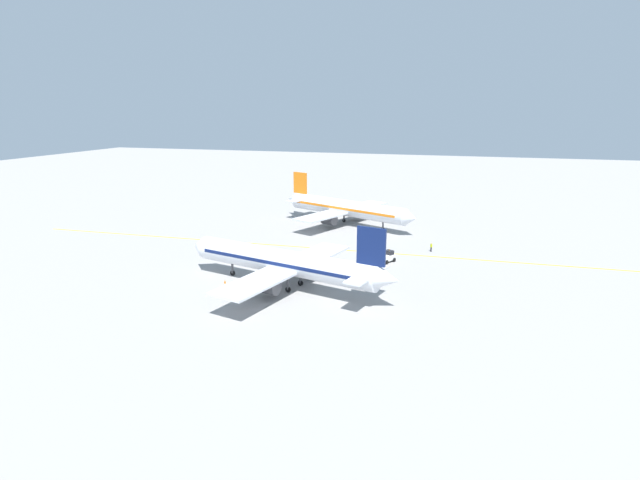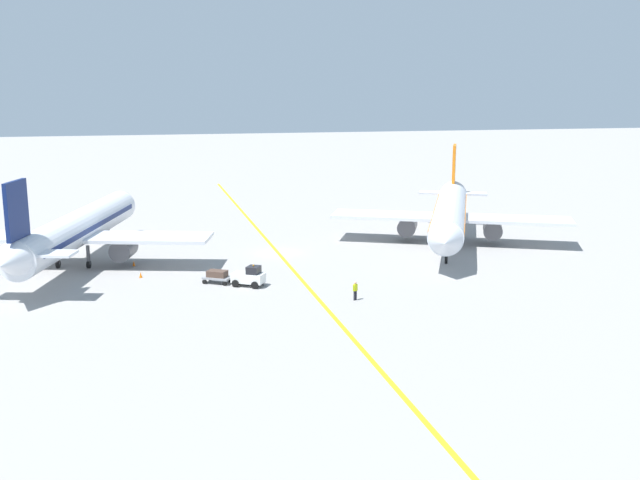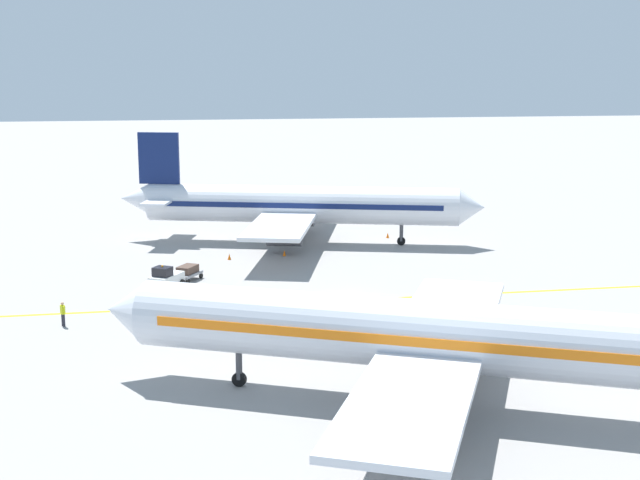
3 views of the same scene
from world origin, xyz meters
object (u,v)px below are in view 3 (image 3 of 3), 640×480
at_px(airplane_adjacent_stand, 423,336).
at_px(baggage_tug_white, 166,279).
at_px(traffic_cone_by_wingtip, 284,253).
at_px(traffic_cone_near_nose, 388,235).
at_px(baggage_cart_trailing, 188,271).
at_px(ground_crew_worker, 63,313).
at_px(traffic_cone_mid_apron, 229,257).
at_px(airplane_at_gate, 297,205).

xyz_separation_m(airplane_adjacent_stand, baggage_tug_white, (-25.44, -13.60, -2.81)).
bearing_deg(traffic_cone_by_wingtip, traffic_cone_near_nose, 121.23).
height_order(baggage_cart_trailing, ground_crew_worker, ground_crew_worker).
relative_size(baggage_cart_trailing, traffic_cone_mid_apron, 5.37).
bearing_deg(airplane_adjacent_stand, baggage_tug_white, -151.88).
xyz_separation_m(ground_crew_worker, traffic_cone_by_wingtip, (-19.28, 16.99, -0.63)).
bearing_deg(airplane_at_gate, airplane_adjacent_stand, 1.81).
relative_size(airplane_at_gate, traffic_cone_near_nose, 63.78).
relative_size(airplane_adjacent_stand, traffic_cone_by_wingtip, 61.31).
height_order(airplane_adjacent_stand, traffic_cone_by_wingtip, airplane_adjacent_stand).
distance_m(baggage_tug_white, traffic_cone_near_nose, 27.72).
distance_m(traffic_cone_near_nose, traffic_cone_by_wingtip, 13.00).
height_order(traffic_cone_mid_apron, traffic_cone_by_wingtip, same).
xyz_separation_m(baggage_tug_white, baggage_cart_trailing, (-2.85, 1.66, -0.14)).
height_order(baggage_tug_white, traffic_cone_mid_apron, baggage_tug_white).
height_order(ground_crew_worker, traffic_cone_mid_apron, ground_crew_worker).
bearing_deg(traffic_cone_mid_apron, baggage_cart_trailing, -27.19).
relative_size(airplane_adjacent_stand, traffic_cone_near_nose, 61.31).
xyz_separation_m(traffic_cone_mid_apron, traffic_cone_by_wingtip, (-0.76, 5.02, 0.00)).
relative_size(baggage_cart_trailing, ground_crew_worker, 1.76).
xyz_separation_m(baggage_cart_trailing, traffic_cone_near_nose, (-14.67, 19.82, -0.49)).
relative_size(baggage_tug_white, traffic_cone_by_wingtip, 6.09).
relative_size(baggage_tug_white, traffic_cone_near_nose, 6.09).
relative_size(airplane_at_gate, airplane_adjacent_stand, 1.04).
relative_size(airplane_adjacent_stand, traffic_cone_mid_apron, 61.31).
xyz_separation_m(airplane_at_gate, traffic_cone_near_nose, (-1.09, 9.21, -3.43)).
xyz_separation_m(baggage_tug_white, traffic_cone_mid_apron, (-10.02, 5.34, -0.63)).
bearing_deg(airplane_adjacent_stand, traffic_cone_by_wingtip, -174.90).
bearing_deg(baggage_tug_white, airplane_at_gate, 143.25).
height_order(baggage_cart_trailing, traffic_cone_mid_apron, baggage_cart_trailing).
xyz_separation_m(airplane_adjacent_stand, traffic_cone_by_wingtip, (-36.22, -3.23, -3.43)).
relative_size(ground_crew_worker, traffic_cone_mid_apron, 3.05).
bearing_deg(traffic_cone_mid_apron, ground_crew_worker, -32.88).
bearing_deg(traffic_cone_near_nose, baggage_cart_trailing, -53.49).
bearing_deg(ground_crew_worker, traffic_cone_mid_apron, 147.12).
distance_m(ground_crew_worker, traffic_cone_mid_apron, 22.06).
distance_m(airplane_adjacent_stand, baggage_cart_trailing, 30.84).
bearing_deg(ground_crew_worker, airplane_at_gate, 142.84).
xyz_separation_m(airplane_at_gate, traffic_cone_mid_apron, (6.41, -6.93, -3.43)).
relative_size(airplane_at_gate, traffic_cone_by_wingtip, 63.78).
distance_m(airplane_at_gate, ground_crew_worker, 31.40).
height_order(airplane_adjacent_stand, traffic_cone_near_nose, airplane_adjacent_stand).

